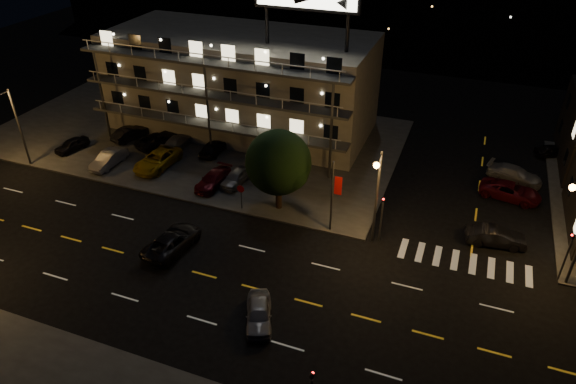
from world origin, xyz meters
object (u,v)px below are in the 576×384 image
(lot_car_4, at_px, (236,177))
(tree, at_px, (278,164))
(side_car_0, at_px, (496,237))
(road_car_west, at_px, (172,241))
(lot_car_2, at_px, (158,160))
(lot_car_7, at_px, (178,141))
(road_car_east, at_px, (259,313))

(lot_car_4, bearing_deg, tree, -19.24)
(side_car_0, distance_m, road_car_west, 25.12)
(lot_car_2, bearing_deg, side_car_0, 1.61)
(lot_car_7, height_order, road_car_west, road_car_west)
(lot_car_4, bearing_deg, lot_car_7, 157.91)
(tree, height_order, lot_car_2, tree)
(lot_car_4, bearing_deg, side_car_0, 2.33)
(tree, relative_size, road_car_east, 1.76)
(tree, height_order, lot_car_4, tree)
(side_car_0, xyz_separation_m, road_car_east, (-14.07, -13.95, -0.05))
(tree, xyz_separation_m, road_car_west, (-5.56, -8.07, -3.67))
(tree, relative_size, road_car_west, 1.33)
(road_car_east, bearing_deg, lot_car_7, 109.16)
(lot_car_7, distance_m, side_car_0, 32.19)
(lot_car_4, bearing_deg, road_car_west, -87.68)
(lot_car_4, relative_size, road_car_east, 0.96)
(lot_car_7, bearing_deg, road_car_west, 116.38)
(lot_car_2, xyz_separation_m, side_car_0, (31.39, -1.06, -0.18))
(lot_car_2, relative_size, lot_car_4, 1.42)
(lot_car_4, relative_size, side_car_0, 0.87)
(tree, xyz_separation_m, lot_car_4, (-5.14, 2.28, -3.60))
(tree, distance_m, lot_car_4, 6.68)
(road_car_west, bearing_deg, lot_car_7, -53.86)
(lot_car_7, relative_size, road_car_east, 1.11)
(tree, xyz_separation_m, side_car_0, (17.73, 1.35, -3.67))
(lot_car_7, xyz_separation_m, side_car_0, (31.73, -5.39, -0.07))
(side_car_0, distance_m, road_car_east, 19.82)
(side_car_0, relative_size, road_car_east, 1.11)
(tree, height_order, lot_car_7, tree)
(road_car_west, bearing_deg, tree, -118.12)
(road_car_east, relative_size, road_car_west, 0.76)
(tree, distance_m, road_car_west, 10.46)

